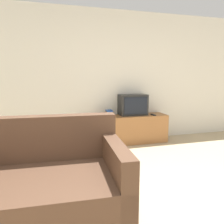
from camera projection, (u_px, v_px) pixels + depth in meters
wall_back at (98, 78)px, 4.32m from camera, size 9.00×0.06×2.60m
tv_stand at (131, 129)px, 4.40m from camera, size 1.43×0.42×0.56m
television at (133, 105)px, 4.38m from camera, size 0.55×0.33×0.41m
couch at (34, 190)px, 1.98m from camera, size 1.69×1.03×0.93m
book_stack at (109, 113)px, 4.23m from camera, size 0.18×0.22×0.12m
remote_on_stand at (153, 115)px, 4.34m from camera, size 0.05×0.15×0.02m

